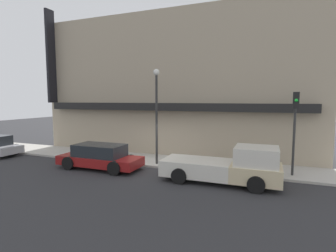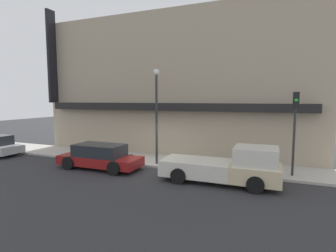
{
  "view_description": "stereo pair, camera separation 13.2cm",
  "coord_description": "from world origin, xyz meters",
  "px_view_note": "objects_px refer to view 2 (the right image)",
  "views": [
    {
      "loc": [
        6.54,
        -13.4,
        3.92
      ],
      "look_at": [
        0.88,
        1.2,
        2.32
      ],
      "focal_mm": 28.0,
      "sensor_mm": 36.0,
      "label": 1
    },
    {
      "loc": [
        6.66,
        -13.35,
        3.92
      ],
      "look_at": [
        0.88,
        1.2,
        2.32
      ],
      "focal_mm": 28.0,
      "sensor_mm": 36.0,
      "label": 2
    }
  ],
  "objects_px": {
    "pickup_truck": "(227,167)",
    "fire_hydrant": "(189,161)",
    "parked_car": "(100,156)",
    "street_lamp": "(156,105)",
    "traffic_light": "(295,119)"
  },
  "relations": [
    {
      "from": "parked_car",
      "to": "traffic_light",
      "type": "relative_size",
      "value": 1.16
    },
    {
      "from": "street_lamp",
      "to": "traffic_light",
      "type": "xyz_separation_m",
      "value": [
        7.3,
        0.22,
        -0.62
      ]
    },
    {
      "from": "fire_hydrant",
      "to": "traffic_light",
      "type": "distance_m",
      "value": 5.92
    },
    {
      "from": "fire_hydrant",
      "to": "traffic_light",
      "type": "height_order",
      "value": "traffic_light"
    },
    {
      "from": "parked_car",
      "to": "fire_hydrant",
      "type": "bearing_deg",
      "value": 22.47
    },
    {
      "from": "fire_hydrant",
      "to": "street_lamp",
      "type": "xyz_separation_m",
      "value": [
        -1.94,
        -0.09,
        3.13
      ]
    },
    {
      "from": "pickup_truck",
      "to": "fire_hydrant",
      "type": "relative_size",
      "value": 8.58
    },
    {
      "from": "parked_car",
      "to": "fire_hydrant",
      "type": "relative_size",
      "value": 7.52
    },
    {
      "from": "pickup_truck",
      "to": "traffic_light",
      "type": "bearing_deg",
      "value": 34.47
    },
    {
      "from": "parked_car",
      "to": "traffic_light",
      "type": "bearing_deg",
      "value": 12.18
    },
    {
      "from": "parked_car",
      "to": "street_lamp",
      "type": "bearing_deg",
      "value": 33.41
    },
    {
      "from": "fire_hydrant",
      "to": "pickup_truck",
      "type": "bearing_deg",
      "value": -36.69
    },
    {
      "from": "pickup_truck",
      "to": "parked_car",
      "type": "height_order",
      "value": "pickup_truck"
    },
    {
      "from": "pickup_truck",
      "to": "parked_car",
      "type": "bearing_deg",
      "value": -179.68
    },
    {
      "from": "traffic_light",
      "to": "parked_car",
      "type": "bearing_deg",
      "value": -168.94
    }
  ]
}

